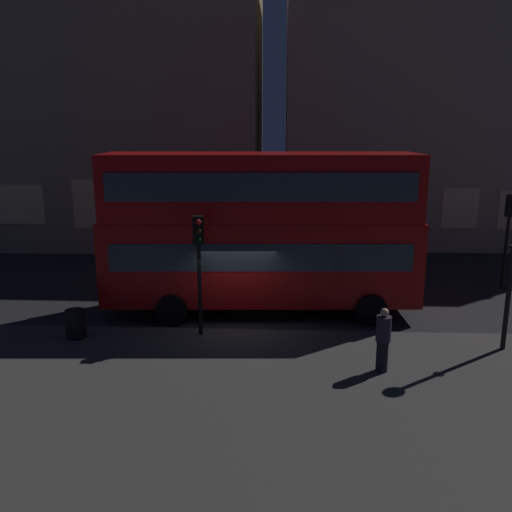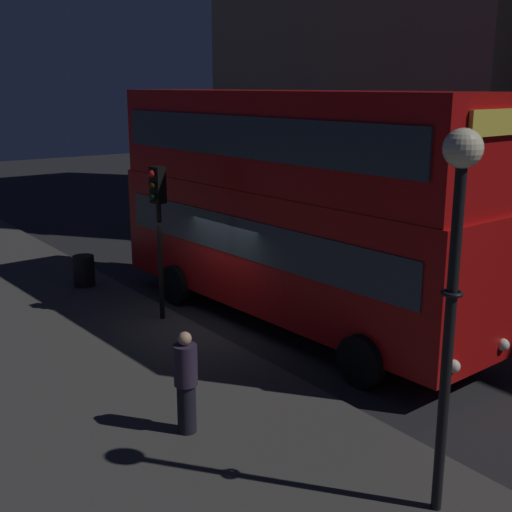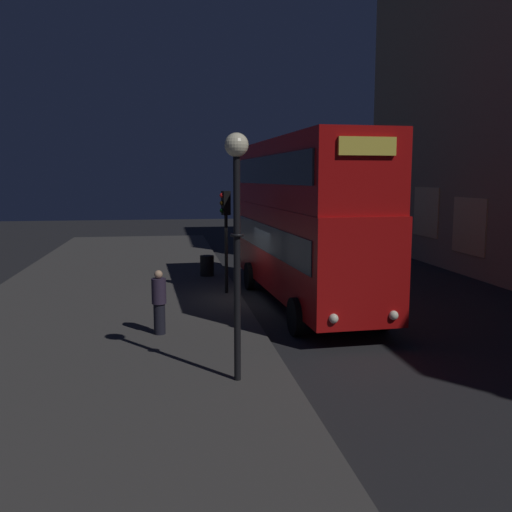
{
  "view_description": "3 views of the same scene",
  "coord_description": "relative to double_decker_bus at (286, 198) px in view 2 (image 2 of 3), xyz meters",
  "views": [
    {
      "loc": [
        1.4,
        -16.57,
        6.37
      ],
      "look_at": [
        0.54,
        1.17,
        2.09
      ],
      "focal_mm": 37.89,
      "sensor_mm": 36.0,
      "label": 1
    },
    {
      "loc": [
        12.71,
        -8.35,
        5.62
      ],
      "look_at": [
        0.37,
        0.74,
        1.71
      ],
      "focal_mm": 47.04,
      "sensor_mm": 36.0,
      "label": 2
    },
    {
      "loc": [
        18.88,
        -3.1,
        4.26
      ],
      "look_at": [
        -0.92,
        0.03,
        1.47
      ],
      "focal_mm": 39.37,
      "sensor_mm": 36.0,
      "label": 3
    }
  ],
  "objects": [
    {
      "name": "ground_plane",
      "position": [
        -0.69,
        -1.36,
        -3.08
      ],
      "size": [
        80.0,
        80.0,
        0.0
      ],
      "primitive_type": "plane",
      "color": "#232326"
    },
    {
      "name": "sidewalk_slab",
      "position": [
        -0.69,
        -6.47,
        -3.02
      ],
      "size": [
        44.0,
        9.09,
        0.12
      ],
      "primitive_type": "cube",
      "color": "#423F3D",
      "rests_on": "ground"
    },
    {
      "name": "double_decker_bus",
      "position": [
        0.0,
        0.0,
        0.0
      ],
      "size": [
        10.82,
        3.14,
        5.51
      ],
      "rotation": [
        0.0,
        0.0,
        0.05
      ],
      "color": "#B20F0F",
      "rests_on": "ground"
    },
    {
      "name": "traffic_light_near_kerb",
      "position": [
        -1.75,
        -2.42,
        -0.3
      ],
      "size": [
        0.37,
        0.39,
        3.69
      ],
      "rotation": [
        0.0,
        0.0,
        0.22
      ],
      "color": "black",
      "rests_on": "sidewalk_slab"
    },
    {
      "name": "street_lamp",
      "position": [
        7.11,
        -3.1,
        0.68
      ],
      "size": [
        0.48,
        0.48,
        5.03
      ],
      "color": "black",
      "rests_on": "sidewalk_slab"
    },
    {
      "name": "pedestrian",
      "position": [
        3.36,
        -4.73,
        -2.08
      ],
      "size": [
        0.39,
        0.39,
        1.73
      ],
      "rotation": [
        0.0,
        0.0,
        3.44
      ],
      "color": "black",
      "rests_on": "sidewalk_slab"
    },
    {
      "name": "litter_bin",
      "position": [
        -5.49,
        -2.84,
        -2.53
      ],
      "size": [
        0.59,
        0.59,
        0.87
      ],
      "primitive_type": "cylinder",
      "color": "black",
      "rests_on": "sidewalk_slab"
    }
  ]
}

